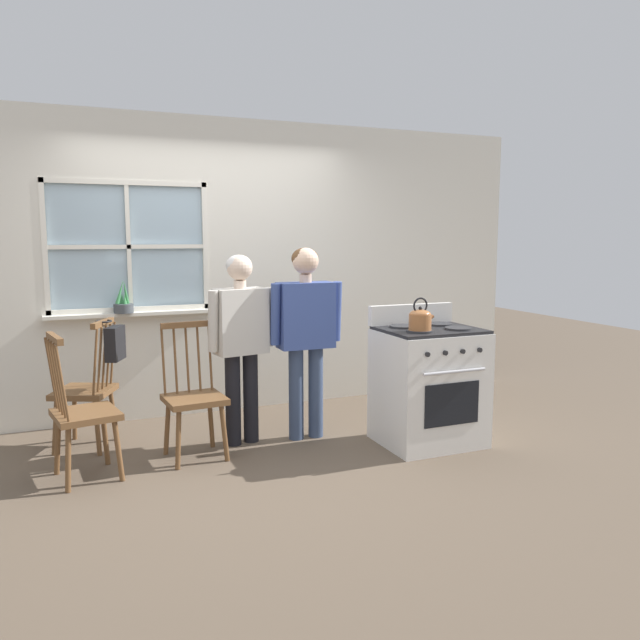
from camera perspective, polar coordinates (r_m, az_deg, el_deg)
name	(u,v)px	position (r m, az deg, el deg)	size (l,w,h in m)	color
ground_plane	(258,459)	(4.77, -5.72, -12.49)	(16.00, 16.00, 0.00)	brown
wall_back	(216,269)	(5.85, -9.45, 4.59)	(6.40, 0.16, 2.70)	silver
chair_by_window	(87,391)	(5.17, -20.53, -6.10)	(0.54, 0.55, 1.00)	brown
chair_near_wall	(82,414)	(4.53, -20.91, -8.04)	(0.47, 0.49, 1.00)	brown
chair_center_cluster	(194,398)	(4.74, -11.48, -7.00)	(0.45, 0.44, 1.00)	brown
person_elderly_left	(241,331)	(4.90, -7.26, -1.01)	(0.56, 0.28, 1.50)	black
person_teen_center	(306,323)	(4.99, -1.31, -0.27)	(0.60, 0.23, 1.55)	#384766
stove	(428,385)	(5.04, 9.89, -5.83)	(0.76, 0.68, 1.08)	white
kettle	(420,319)	(4.74, 9.15, 0.11)	(0.21, 0.17, 0.25)	#A86638
potted_plant	(123,305)	(5.65, -17.53, 1.34)	(0.17, 0.17, 0.29)	#42474C
handbag	(115,342)	(5.02, -18.27, -1.96)	(0.24, 0.24, 0.31)	black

